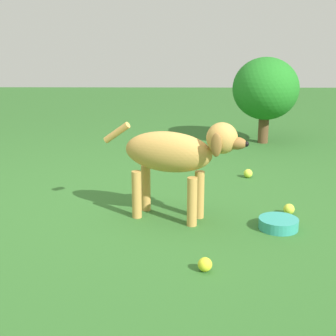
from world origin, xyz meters
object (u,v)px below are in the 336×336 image
dog (176,154)px  tennis_ball_1 (289,209)px  tennis_ball_2 (205,264)px  water_bowl (278,224)px  tennis_ball_0 (248,173)px

dog → tennis_ball_1: size_ratio=12.55×
dog → tennis_ball_2: dog is taller
tennis_ball_1 → water_bowl: tennis_ball_1 is taller
tennis_ball_2 → water_bowl: size_ratio=0.30×
dog → water_bowl: 0.69m
tennis_ball_1 → water_bowl: 0.25m
tennis_ball_0 → tennis_ball_1: bearing=9.9°
dog → tennis_ball_1: dog is taller
water_bowl → tennis_ball_0: bearing=-178.6°
tennis_ball_1 → tennis_ball_2: size_ratio=1.00×
dog → tennis_ball_2: (0.65, 0.13, -0.36)m
dog → water_bowl: size_ratio=3.77×
water_bowl → dog: bearing=-104.3°
tennis_ball_1 → dog: bearing=-83.5°
dog → water_bowl: bearing=6.4°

